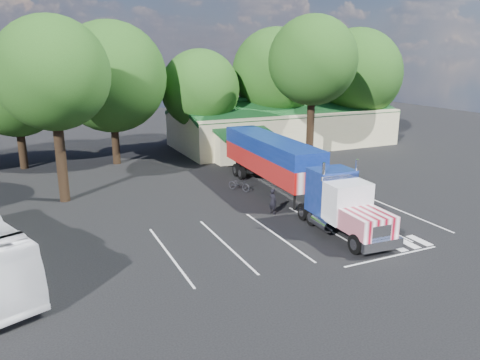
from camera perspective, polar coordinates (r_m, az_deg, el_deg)
name	(u,v)px	position (r m, az deg, el deg)	size (l,w,h in m)	color
ground	(235,206)	(32.22, -0.67, -3.13)	(120.00, 120.00, 0.00)	black
event_hall	(281,126)	(53.29, 5.07, 6.62)	(24.20, 14.12, 5.55)	beige
tree_row_b	(15,89)	(45.84, -25.76, 9.99)	(8.40, 8.40, 11.35)	black
tree_row_c	(111,77)	(44.80, -15.46, 12.00)	(10.00, 10.00, 13.05)	black
tree_row_d	(200,89)	(48.44, -4.88, 10.97)	(8.00, 8.00, 10.60)	black
tree_row_e	(276,72)	(52.54, 4.39, 12.95)	(9.60, 9.60, 12.90)	black
tree_row_f	(357,74)	(57.11, 14.02, 12.44)	(10.40, 10.40, 13.00)	black
tree_near_left	(52,74)	(34.01, -21.91, 11.91)	(7.60, 7.60, 12.65)	black
tree_near_right	(313,61)	(43.59, 8.88, 14.16)	(8.00, 8.00, 13.50)	black
semi_truck	(286,166)	(33.38, 5.65, 1.68)	(3.75, 20.10, 4.19)	black
woman	(273,201)	(30.48, 4.02, -2.59)	(0.62, 0.40, 1.69)	black
bicycle	(239,184)	(35.55, -0.11, -0.51)	(0.67, 1.92, 1.01)	black
silver_sedan	(244,150)	(47.31, 0.50, 3.66)	(1.38, 3.95, 1.30)	#B8BBC1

